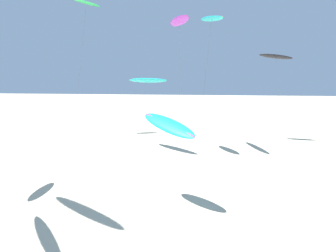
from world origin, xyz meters
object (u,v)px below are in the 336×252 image
at_px(flying_kite_6, 211,19).
at_px(flying_kite_2, 179,21).
at_px(flying_kite_9, 86,3).
at_px(flying_kite_0, 147,80).
at_px(flying_kite_8, 169,125).
at_px(flying_kite_7, 276,57).

bearing_deg(flying_kite_6, flying_kite_2, -157.12).
bearing_deg(flying_kite_9, flying_kite_0, -38.57).
bearing_deg(flying_kite_9, flying_kite_2, -32.87).
distance_m(flying_kite_0, flying_kite_9, 18.25).
relative_size(flying_kite_0, flying_kite_8, 1.04).
distance_m(flying_kite_6, flying_kite_8, 20.85).
distance_m(flying_kite_2, flying_kite_8, 18.91).
height_order(flying_kite_6, flying_kite_8, flying_kite_6).
xyz_separation_m(flying_kite_6, flying_kite_9, (-19.16, 8.19, 4.05)).
height_order(flying_kite_0, flying_kite_7, flying_kite_7).
xyz_separation_m(flying_kite_7, flying_kite_8, (-13.26, -24.79, -6.23)).
bearing_deg(flying_kite_6, flying_kite_7, 36.27).
distance_m(flying_kite_7, flying_kite_9, 30.12).
distance_m(flying_kite_2, flying_kite_9, 18.70).
bearing_deg(flying_kite_0, flying_kite_2, -14.53).
bearing_deg(flying_kite_0, flying_kite_9, 141.43).
distance_m(flying_kite_7, flying_kite_8, 28.79).
relative_size(flying_kite_8, flying_kite_9, 0.44).
bearing_deg(flying_kite_2, flying_kite_6, 22.88).
xyz_separation_m(flying_kite_0, flying_kite_9, (-10.95, 8.74, 11.70)).
relative_size(flying_kite_6, flying_kite_8, 1.86).
bearing_deg(flying_kite_2, flying_kite_7, 32.80).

